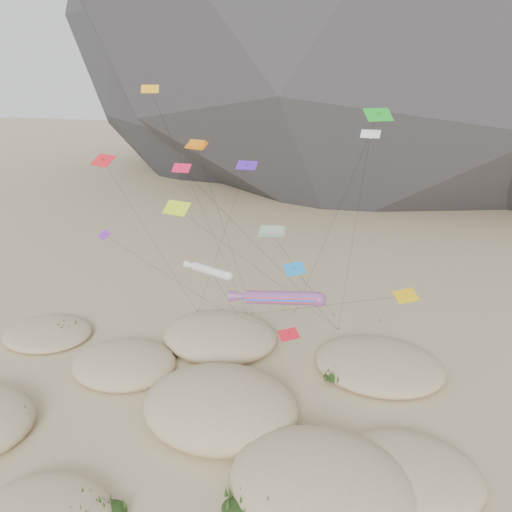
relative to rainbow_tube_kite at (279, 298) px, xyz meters
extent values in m
plane|color=#CCB789|center=(-5.97, -6.82, -10.91)|extent=(500.00, 500.00, 0.00)
ellipsoid|color=#2B2B30|center=(-42.97, 116.18, 33.09)|extent=(136.20, 127.83, 116.00)
ellipsoid|color=#CCB789|center=(5.97, -9.40, -9.99)|extent=(13.80, 11.73, 4.12)
ellipsoid|color=#CCB789|center=(-16.78, 0.55, -10.27)|extent=(11.13, 9.46, 2.88)
ellipsoid|color=#CCB789|center=(-4.37, -3.36, -9.88)|extent=(14.34, 12.19, 4.58)
ellipsoid|color=#CCB789|center=(12.25, -5.81, -10.38)|extent=(11.04, 9.38, 2.36)
ellipsoid|color=#CCB789|center=(-9.25, 8.80, -10.12)|extent=(13.37, 11.37, 3.55)
ellipsoid|color=#CCB789|center=(8.70, 8.63, -10.31)|extent=(13.43, 11.41, 2.69)
ellipsoid|color=#CCB789|center=(-29.14, 3.86, -10.50)|extent=(10.56, 8.98, 1.85)
ellipsoid|color=black|center=(-20.92, -10.12, -10.11)|extent=(2.22, 1.90, 0.66)
ellipsoid|color=black|center=(-9.52, -16.57, -10.31)|extent=(2.27, 1.95, 0.68)
ellipsoid|color=black|center=(-7.53, -15.88, -10.41)|extent=(2.09, 1.79, 0.63)
ellipsoid|color=black|center=(4.48, -11.94, -9.91)|extent=(2.98, 2.55, 0.89)
ellipsoid|color=black|center=(0.88, -13.36, -10.11)|extent=(2.33, 1.99, 0.70)
ellipsoid|color=black|center=(-18.64, -1.28, -10.11)|extent=(2.64, 2.25, 0.79)
ellipsoid|color=black|center=(-16.14, 1.09, -10.21)|extent=(2.32, 1.98, 0.70)
ellipsoid|color=black|center=(-1.83, -1.91, -9.81)|extent=(3.41, 2.92, 1.02)
ellipsoid|color=black|center=(-0.59, -0.75, -9.91)|extent=(2.88, 2.46, 0.86)
ellipsoid|color=black|center=(-6.20, -6.12, -10.01)|extent=(2.60, 2.22, 0.78)
ellipsoid|color=black|center=(12.87, -3.54, -10.31)|extent=(2.26, 1.93, 0.68)
ellipsoid|color=black|center=(-8.81, 8.78, -9.91)|extent=(3.05, 2.61, 0.92)
ellipsoid|color=black|center=(-6.04, 8.53, -10.01)|extent=(2.70, 2.31, 0.81)
ellipsoid|color=black|center=(7.99, 6.57, -10.21)|extent=(2.25, 1.92, 0.67)
ellipsoid|color=black|center=(4.61, 4.88, -10.31)|extent=(2.11, 1.80, 0.63)
ellipsoid|color=black|center=(-27.51, 4.87, -10.41)|extent=(2.06, 1.77, 0.62)
ellipsoid|color=black|center=(-27.07, 3.35, -10.51)|extent=(1.96, 1.68, 0.59)
cylinder|color=#3F2D1E|center=(-8.68, 16.38, -10.76)|extent=(0.08, 0.08, 0.30)
cylinder|color=#3F2D1E|center=(-8.42, 16.29, -10.76)|extent=(0.08, 0.08, 0.30)
cylinder|color=#3F2D1E|center=(-2.76, 18.67, -10.76)|extent=(0.08, 0.08, 0.30)
cylinder|color=#3F2D1E|center=(2.26, 19.36, -10.76)|extent=(0.08, 0.08, 0.30)
cylinder|color=#3F2D1E|center=(3.31, 15.87, -10.76)|extent=(0.08, 0.08, 0.30)
cylinder|color=#3F2D1E|center=(-11.92, 16.32, -10.76)|extent=(0.08, 0.08, 0.30)
cylinder|color=#3F2D1E|center=(8.03, 19.72, -10.76)|extent=(0.08, 0.08, 0.30)
cylinder|color=#3F2D1E|center=(-14.76, 14.84, -10.76)|extent=(0.08, 0.08, 0.30)
cylinder|color=#FF311A|center=(0.31, 0.00, 0.04)|extent=(6.59, 1.37, 1.86)
sphere|color=#FF311A|center=(3.54, 0.09, 0.30)|extent=(1.25, 1.25, 1.25)
cone|color=#FF311A|center=(-3.25, -0.10, -0.29)|extent=(2.72, 1.14, 1.33)
cylinder|color=black|center=(-1.95, 9.48, -5.44)|extent=(4.54, 18.97, 10.97)
cylinder|color=silver|center=(-8.48, 4.95, -0.44)|extent=(5.20, 3.18, 1.22)
sphere|color=silver|center=(-6.09, 3.75, -0.23)|extent=(0.90, 0.90, 0.90)
cone|color=silver|center=(-11.10, 6.27, -0.71)|extent=(2.30, 1.67, 0.92)
cylinder|color=black|center=(-8.20, 9.16, -5.68)|extent=(0.58, 8.45, 10.49)
cube|color=orange|center=(-10.30, 6.75, 11.77)|extent=(2.47, 1.61, 0.69)
cube|color=orange|center=(-10.30, 6.75, 11.95)|extent=(2.08, 1.31, 0.67)
cylinder|color=black|center=(-8.95, 11.51, 0.43)|extent=(2.74, 9.56, 22.70)
cube|color=orange|center=(-1.25, 2.13, 5.21)|extent=(2.52, 1.38, 0.66)
cube|color=orange|center=(-1.25, 2.13, 5.43)|extent=(2.13, 1.11, 0.65)
cylinder|color=black|center=(-0.17, 10.95, -2.85)|extent=(2.20, 17.66, 16.14)
cube|color=white|center=(6.00, 8.59, 13.24)|extent=(1.75, 0.96, 0.64)
cube|color=white|center=(6.00, 8.59, 13.09)|extent=(0.21, 0.19, 0.59)
cylinder|color=black|center=(4.66, 12.23, 1.19)|extent=(2.71, 7.31, 24.11)
cube|color=green|center=(6.55, 8.49, 14.92)|extent=(2.78, 2.49, 1.06)
cube|color=green|center=(6.55, 8.49, 14.77)|extent=(0.45, 0.46, 0.85)
cylinder|color=black|center=(1.89, 13.58, 2.03)|extent=(9.34, 10.21, 25.79)
cube|color=#C9EE19|center=(-11.41, 4.02, 6.11)|extent=(2.81, 1.74, 1.08)
cube|color=#C9EE19|center=(-11.41, 4.02, 5.96)|extent=(0.37, 0.41, 0.87)
cylinder|color=black|center=(-4.05, 9.95, -2.38)|extent=(14.76, 11.88, 16.99)
cube|color=#1981D7|center=(1.05, 1.30, 2.35)|extent=(2.03, 2.03, 0.85)
cube|color=#1981D7|center=(1.05, 1.30, 2.20)|extent=(0.37, 0.37, 0.65)
cylinder|color=black|center=(1.66, 10.33, -4.26)|extent=(1.23, 18.08, 13.24)
cube|color=#DAA50B|center=(10.56, 4.18, -0.16)|extent=(2.44, 2.33, 0.77)
cube|color=#DAA50B|center=(10.56, 4.18, -0.31)|extent=(0.33, 0.32, 0.76)
cylinder|color=black|center=(1.07, 10.23, -5.51)|extent=(19.00, 12.14, 10.72)
cube|color=#4B1DAD|center=(-5.49, 7.74, 9.94)|extent=(2.04, 1.13, 0.72)
cube|color=#4B1DAD|center=(-5.49, 7.74, 9.79)|extent=(0.25, 0.20, 0.69)
cylinder|color=black|center=(-10.13, 11.29, -0.46)|extent=(9.30, 7.14, 20.81)
cube|color=red|center=(0.67, 1.34, -4.23)|extent=(2.11, 2.03, 0.67)
cube|color=red|center=(0.67, 1.34, -4.38)|extent=(0.29, 0.29, 0.66)
cylinder|color=black|center=(-5.62, 8.83, -7.55)|extent=(12.62, 15.00, 6.66)
cube|color=#E91543|center=(-10.36, 3.41, 10.15)|extent=(1.72, 0.86, 0.72)
cube|color=#E91543|center=(-10.36, 3.41, 10.00)|extent=(0.21, 0.24, 0.58)
cylinder|color=black|center=(-3.52, 9.64, -0.36)|extent=(13.71, 12.50, 21.03)
cube|color=purple|center=(-20.37, 4.66, 2.35)|extent=(2.15, 2.02, 0.64)
cube|color=purple|center=(-20.37, 4.66, 2.20)|extent=(0.28, 0.27, 0.67)
cylinder|color=black|center=(-16.15, 10.49, -4.26)|extent=(8.48, 11.69, 13.23)
cube|color=#FFAC1A|center=(-14.70, 6.36, 16.93)|extent=(1.85, 1.35, 0.74)
cube|color=#FFAC1A|center=(-14.70, 6.36, 16.78)|extent=(0.28, 0.32, 0.56)
cylinder|color=black|center=(-11.56, 11.32, 3.03)|extent=(6.31, 9.96, 27.80)
cube|color=red|center=(-18.45, 3.04, 10.50)|extent=(2.85, 2.13, 0.94)
cube|color=red|center=(-18.45, 3.04, 10.35)|extent=(0.38, 0.36, 0.87)
cylinder|color=black|center=(-16.61, 8.94, -0.18)|extent=(3.72, 11.83, 21.38)
camera|label=1|loc=(10.16, -38.13, 18.55)|focal=35.00mm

